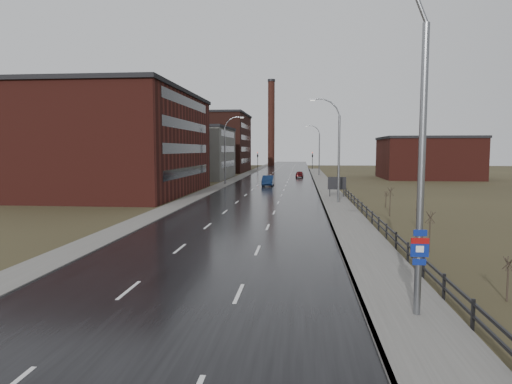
% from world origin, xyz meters
% --- Properties ---
extents(ground, '(320.00, 320.00, 0.00)m').
position_xyz_m(ground, '(0.00, 0.00, 0.00)').
color(ground, '#2D2819').
rests_on(ground, ground).
extents(road, '(14.00, 300.00, 0.06)m').
position_xyz_m(road, '(0.00, 60.00, 0.03)').
color(road, black).
rests_on(road, ground).
extents(sidewalk_right, '(3.20, 180.00, 0.18)m').
position_xyz_m(sidewalk_right, '(8.60, 35.00, 0.09)').
color(sidewalk_right, '#595651').
rests_on(sidewalk_right, ground).
extents(curb_right, '(0.16, 180.00, 0.18)m').
position_xyz_m(curb_right, '(7.08, 35.00, 0.09)').
color(curb_right, slate).
rests_on(curb_right, ground).
extents(sidewalk_left, '(2.40, 260.00, 0.12)m').
position_xyz_m(sidewalk_left, '(-8.20, 60.00, 0.06)').
color(sidewalk_left, '#595651').
rests_on(sidewalk_left, ground).
extents(warehouse_near, '(22.44, 28.56, 13.50)m').
position_xyz_m(warehouse_near, '(-20.99, 45.00, 6.76)').
color(warehouse_near, '#471914').
rests_on(warehouse_near, ground).
extents(warehouse_mid, '(16.32, 20.40, 10.50)m').
position_xyz_m(warehouse_mid, '(-17.99, 78.00, 5.26)').
color(warehouse_mid, slate).
rests_on(warehouse_mid, ground).
extents(warehouse_far, '(26.52, 24.48, 15.50)m').
position_xyz_m(warehouse_far, '(-22.99, 108.00, 7.76)').
color(warehouse_far, '#331611').
rests_on(warehouse_far, ground).
extents(building_right, '(18.36, 16.32, 8.50)m').
position_xyz_m(building_right, '(30.30, 82.00, 4.26)').
color(building_right, '#471914').
rests_on(building_right, ground).
extents(smokestack, '(2.70, 2.70, 30.70)m').
position_xyz_m(smokestack, '(-6.00, 150.00, 15.50)').
color(smokestack, '#331611').
rests_on(smokestack, ground).
extents(streetlight_main, '(3.91, 0.29, 12.11)m').
position_xyz_m(streetlight_main, '(8.47, 2.00, 6.06)').
color(streetlight_main, slate).
rests_on(streetlight_main, ground).
extents(streetlight_right_mid, '(3.36, 0.28, 11.35)m').
position_xyz_m(streetlight_right_mid, '(8.50, 36.00, 5.84)').
color(streetlight_right_mid, slate).
rests_on(streetlight_right_mid, ground).
extents(streetlight_left, '(3.36, 0.28, 11.35)m').
position_xyz_m(streetlight_left, '(-7.70, 62.00, 5.84)').
color(streetlight_left, slate).
rests_on(streetlight_left, ground).
extents(streetlight_right_far, '(3.36, 0.28, 11.35)m').
position_xyz_m(streetlight_right_far, '(8.50, 90.00, 5.84)').
color(streetlight_right_far, slate).
rests_on(streetlight_right_far, ground).
extents(guardrail, '(0.10, 53.05, 1.10)m').
position_xyz_m(guardrail, '(10.30, 18.31, 0.71)').
color(guardrail, black).
rests_on(guardrail, ground).
extents(shrub_b, '(0.42, 0.44, 1.76)m').
position_xyz_m(shrub_b, '(12.74, 4.24, 0.93)').
color(shrub_b, '#382D23').
rests_on(shrub_b, ground).
extents(shrub_c, '(0.56, 0.59, 2.35)m').
position_xyz_m(shrub_c, '(12.13, 12.81, 1.25)').
color(shrub_c, '#382D23').
rests_on(shrub_c, ground).
extents(shrub_d, '(0.50, 0.52, 2.09)m').
position_xyz_m(shrub_d, '(13.25, 19.78, 1.11)').
color(shrub_d, '#382D23').
rests_on(shrub_d, ground).
extents(shrub_e, '(0.61, 0.64, 2.58)m').
position_xyz_m(shrub_e, '(12.58, 26.96, 1.37)').
color(shrub_e, '#382D23').
rests_on(shrub_e, ground).
extents(shrub_f, '(0.40, 0.42, 1.66)m').
position_xyz_m(shrub_f, '(13.35, 33.15, 0.88)').
color(shrub_f, '#382D23').
rests_on(shrub_f, ground).
extents(billboard, '(2.20, 0.17, 2.58)m').
position_xyz_m(billboard, '(9.10, 41.92, 1.73)').
color(billboard, black).
rests_on(billboard, ground).
extents(traffic_light_left, '(0.58, 2.73, 5.30)m').
position_xyz_m(traffic_light_left, '(-8.00, 120.00, 4.60)').
color(traffic_light_left, black).
rests_on(traffic_light_left, ground).
extents(traffic_light_right, '(0.58, 2.73, 5.30)m').
position_xyz_m(traffic_light_right, '(8.00, 120.00, 4.60)').
color(traffic_light_right, black).
rests_on(traffic_light_right, ground).
extents(car_near, '(1.76, 5.03, 1.65)m').
position_xyz_m(car_near, '(-0.55, 59.39, 0.83)').
color(car_near, '#0B1A39').
rests_on(car_near, ground).
extents(car_far, '(1.75, 4.03, 1.35)m').
position_xyz_m(car_far, '(4.44, 82.64, 0.68)').
color(car_far, '#460B0E').
rests_on(car_far, ground).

